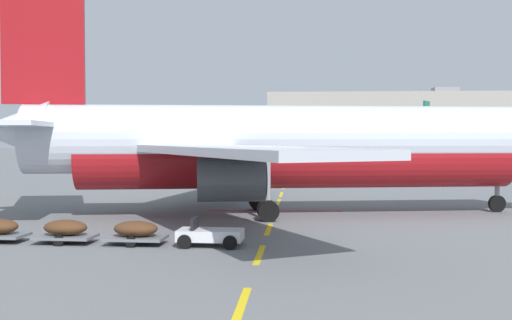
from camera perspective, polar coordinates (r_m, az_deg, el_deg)
The scene contains 5 objects.
apron_paint_markings at distance 52.17m, azimuth 2.39°, elevation -2.78°, with size 8.00×92.68×0.01m.
airliner_foreground at distance 35.97m, azimuth 2.83°, elevation 1.34°, with size 34.74×34.13×12.20m.
airliner_mid_left at distance 114.81m, azimuth 13.58°, elevation 1.64°, with size 29.87×31.37×11.41m.
baggage_train at distance 27.00m, azimuth -13.76°, elevation -6.23°, with size 11.65×2.01×1.14m.
terminal_satellite at distance 162.37m, azimuth 13.16°, elevation 3.12°, with size 67.09×22.68×16.71m.
Camera 1 is at (19.56, -15.74, 4.40)m, focal length 44.49 mm.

